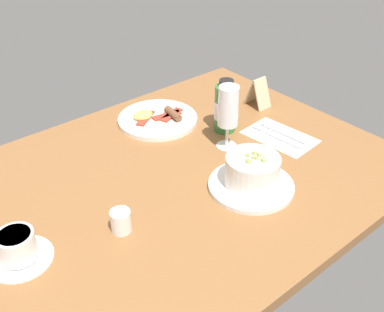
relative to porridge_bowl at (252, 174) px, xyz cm
name	(u,v)px	position (x,y,z in cm)	size (l,w,h in cm)	color
ground_plane	(177,179)	(-10.19, 15.69, -5.63)	(110.00, 84.00, 3.00)	brown
porridge_bowl	(252,174)	(0.00, 0.00, 0.00)	(20.66, 20.66, 9.46)	white
cutlery_setting	(279,136)	(23.39, 11.50, -3.88)	(14.22, 20.62, 0.90)	white
coffee_cup	(17,248)	(-52.24, 13.53, -1.11)	(13.17, 13.17, 6.71)	white
creamer_jug	(121,221)	(-31.98, 7.57, -1.49)	(5.29, 4.40, 5.65)	white
wine_glass	(228,109)	(8.48, 17.40, 7.30)	(5.64, 5.64, 17.81)	white
sauce_bottle_green	(225,108)	(14.21, 24.23, 2.96)	(6.33, 6.33, 15.59)	#337233
breakfast_plate	(157,119)	(2.16, 40.61, -3.19)	(23.61, 23.61, 3.70)	white
menu_card	(258,92)	(32.45, 28.44, 0.49)	(5.33, 7.23, 9.39)	tan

